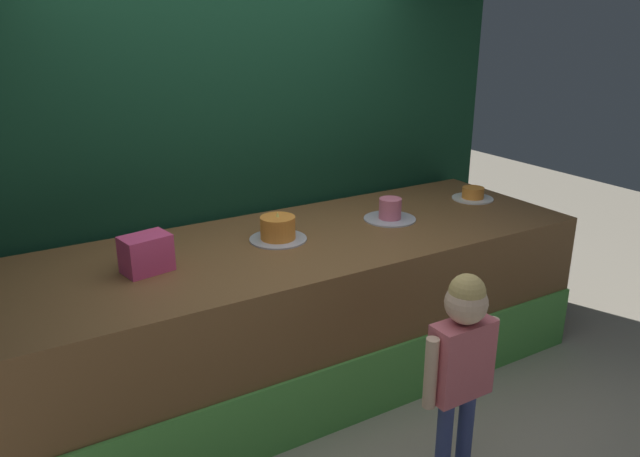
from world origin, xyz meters
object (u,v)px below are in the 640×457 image
at_px(child_figure, 462,353).
at_px(cake_left, 278,229).
at_px(cake_center, 390,211).
at_px(cake_right, 473,194).
at_px(pink_box, 146,254).

bearing_deg(child_figure, cake_left, 103.07).
xyz_separation_m(cake_left, cake_center, (0.80, -0.04, -0.01)).
bearing_deg(cake_left, child_figure, -76.93).
bearing_deg(child_figure, cake_right, 44.82).
bearing_deg(child_figure, pink_box, 132.35).
xyz_separation_m(child_figure, cake_right, (1.30, 1.30, 0.24)).
xyz_separation_m(cake_left, cake_right, (1.60, 0.03, -0.03)).
height_order(child_figure, cake_right, child_figure).
bearing_deg(cake_left, cake_right, 1.04).
height_order(child_figure, cake_left, child_figure).
relative_size(cake_left, cake_right, 1.16).
bearing_deg(pink_box, cake_center, 1.08).
xyz_separation_m(child_figure, cake_center, (0.50, 1.23, 0.27)).
bearing_deg(cake_right, cake_center, -175.26).
bearing_deg(cake_center, cake_right, 4.74).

